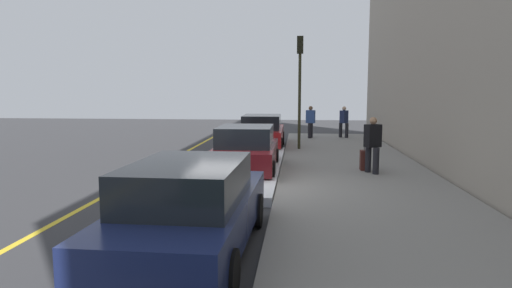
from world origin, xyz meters
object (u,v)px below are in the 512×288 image
at_px(parked_car_navy, 191,208).
at_px(rolling_suitcase, 364,160).
at_px(pedestrian_blue_coat, 310,121).
at_px(pedestrian_black_coat, 373,143).
at_px(traffic_light_pole, 300,74).
at_px(parked_car_red, 262,132).
at_px(pedestrian_navy_coat, 344,121).
at_px(parked_car_maroon, 246,150).

bearing_deg(parked_car_navy, rolling_suitcase, -27.44).
distance_m(pedestrian_blue_coat, pedestrian_black_coat, 9.86).
bearing_deg(rolling_suitcase, traffic_light_pole, 22.22).
bearing_deg(pedestrian_blue_coat, parked_car_navy, 172.06).
distance_m(parked_car_navy, rolling_suitcase, 7.98).
height_order(pedestrian_blue_coat, rolling_suitcase, pedestrian_blue_coat).
relative_size(parked_car_red, pedestrian_navy_coat, 2.78).
bearing_deg(traffic_light_pole, parked_car_red, 57.53).
xyz_separation_m(pedestrian_black_coat, traffic_light_pole, (5.36, 2.15, 2.23)).
distance_m(parked_car_maroon, traffic_light_pole, 5.95).
height_order(pedestrian_blue_coat, traffic_light_pole, traffic_light_pole).
height_order(parked_car_navy, pedestrian_blue_coat, pedestrian_blue_coat).
xyz_separation_m(parked_car_maroon, traffic_light_pole, (5.15, -1.63, 2.51)).
distance_m(parked_car_maroon, pedestrian_navy_coat, 10.63).
bearing_deg(rolling_suitcase, parked_car_maroon, 94.54).
bearing_deg(parked_car_red, pedestrian_blue_coat, -33.72).
relative_size(parked_car_navy, parked_car_red, 1.07).
distance_m(parked_car_maroon, parked_car_red, 6.19).
distance_m(parked_car_maroon, rolling_suitcase, 3.64).
bearing_deg(parked_car_maroon, rolling_suitcase, -85.46).
xyz_separation_m(parked_car_red, rolling_suitcase, (-5.90, -3.62, -0.30)).
relative_size(parked_car_maroon, pedestrian_blue_coat, 2.51).
xyz_separation_m(traffic_light_pole, rolling_suitcase, (-4.86, -1.99, -2.81)).
bearing_deg(rolling_suitcase, parked_car_navy, 152.56).
xyz_separation_m(parked_car_navy, pedestrian_black_coat, (6.58, -3.84, 0.28)).
relative_size(parked_car_maroon, parked_car_red, 0.91).
height_order(parked_car_navy, parked_car_maroon, same).
bearing_deg(pedestrian_black_coat, pedestrian_navy_coat, -0.96).
relative_size(pedestrian_blue_coat, pedestrian_navy_coat, 1.01).
bearing_deg(parked_car_navy, pedestrian_navy_coat, -13.53).
height_order(pedestrian_navy_coat, traffic_light_pole, traffic_light_pole).
bearing_deg(parked_car_red, traffic_light_pole, -122.47).
distance_m(parked_car_navy, pedestrian_navy_coat, 17.14).
relative_size(parked_car_navy, parked_car_maroon, 1.17).
height_order(pedestrian_navy_coat, pedestrian_black_coat, pedestrian_black_coat).
height_order(parked_car_red, pedestrian_navy_coat, pedestrian_navy_coat).
bearing_deg(pedestrian_black_coat, parked_car_navy, 149.73).
bearing_deg(parked_car_navy, pedestrian_black_coat, -30.27).
relative_size(parked_car_maroon, traffic_light_pole, 0.89).
xyz_separation_m(parked_car_navy, pedestrian_navy_coat, (16.66, -4.01, 0.26)).
distance_m(parked_car_navy, parked_car_red, 12.98).
height_order(parked_car_maroon, rolling_suitcase, parked_car_maroon).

